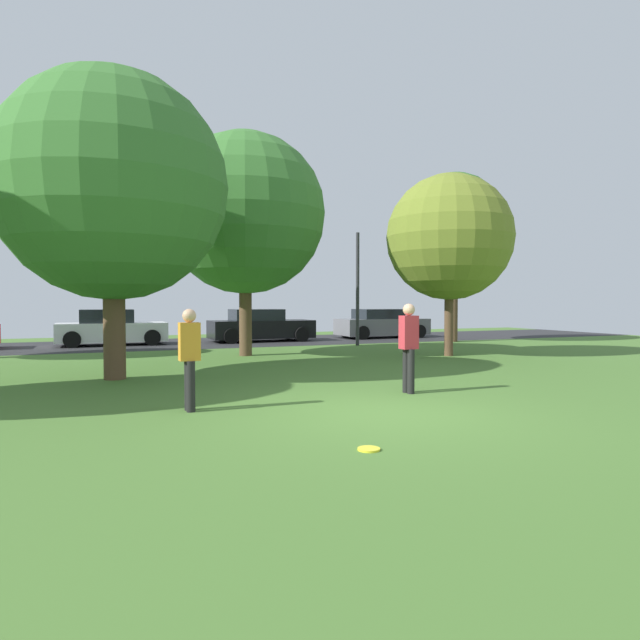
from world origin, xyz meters
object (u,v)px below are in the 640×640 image
person_thrower (189,355)px  parked_car_black (260,326)px  person_catcher (409,344)px  frisbee_disc (369,449)px  parked_car_white (111,329)px  street_lamp_post (358,289)px  oak_tree_left (449,237)px  parked_car_grey (381,324)px  maple_tree_far (113,187)px  maple_tree_near (454,223)px  oak_tree_right (245,214)px

person_thrower → parked_car_black: size_ratio=0.37×
person_catcher → frisbee_disc: (-2.61, -3.32, -0.94)m
parked_car_white → street_lamp_post: 10.03m
oak_tree_left → parked_car_grey: bearing=74.7°
parked_car_black → maple_tree_far: bearing=-122.3°
person_catcher → parked_car_white: bearing=-73.6°
oak_tree_left → street_lamp_post: 5.27m
maple_tree_near → parked_car_grey: 5.99m
oak_tree_left → maple_tree_far: 10.31m
parked_car_grey → street_lamp_post: bearing=-130.0°
oak_tree_right → oak_tree_left: (6.03, -2.63, -0.77)m
maple_tree_far → maple_tree_near: bearing=25.5°
oak_tree_right → oak_tree_left: oak_tree_right is taller
parked_car_black → person_thrower: bearing=-110.7°
frisbee_disc → parked_car_black: (3.92, 17.69, 0.65)m
oak_tree_right → person_thrower: 9.81m
maple_tree_near → person_catcher: 14.87m
oak_tree_right → person_thrower: size_ratio=4.38×
oak_tree_right → parked_car_black: size_ratio=1.61×
person_catcher → maple_tree_near: bearing=-131.5°
oak_tree_right → person_catcher: bearing=-83.5°
parked_car_white → parked_car_grey: parked_car_white is taller
parked_car_black → parked_car_grey: bearing=1.4°
parked_car_grey → maple_tree_far: bearing=-140.7°
oak_tree_left → maple_tree_near: bearing=52.5°
frisbee_disc → parked_car_black: parked_car_black is taller
maple_tree_far → person_thrower: (0.95, -4.35, -3.42)m
oak_tree_right → street_lamp_post: (5.22, 2.33, -2.33)m
oak_tree_left → parked_car_grey: 9.64m
oak_tree_right → parked_car_grey: 11.15m
maple_tree_near → frisbee_disc: 19.18m
person_catcher → frisbee_disc: 4.32m
maple_tree_far → parked_car_black: 12.57m
oak_tree_left → parked_car_white: (-9.90, 8.88, -3.16)m
person_catcher → parked_car_grey: size_ratio=0.39×
parked_car_white → parked_car_black: size_ratio=0.93×
maple_tree_far → person_thrower: bearing=-77.7°
parked_car_white → parked_car_grey: bearing=-0.4°
parked_car_grey → oak_tree_left: bearing=-105.3°
maple_tree_near → parked_car_white: size_ratio=1.76×
oak_tree_left → frisbee_disc: 12.47m
oak_tree_left → maple_tree_near: 6.74m
frisbee_disc → parked_car_white: parked_car_white is taller
person_thrower → parked_car_white: person_thrower is taller
person_thrower → oak_tree_left: bearing=30.6°
person_thrower → parked_car_black: 15.51m
frisbee_disc → parked_car_black: bearing=77.5°
frisbee_disc → maple_tree_far: bearing=108.4°
person_catcher → parked_car_grey: bearing=-119.1°
maple_tree_near → person_catcher: size_ratio=4.28×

